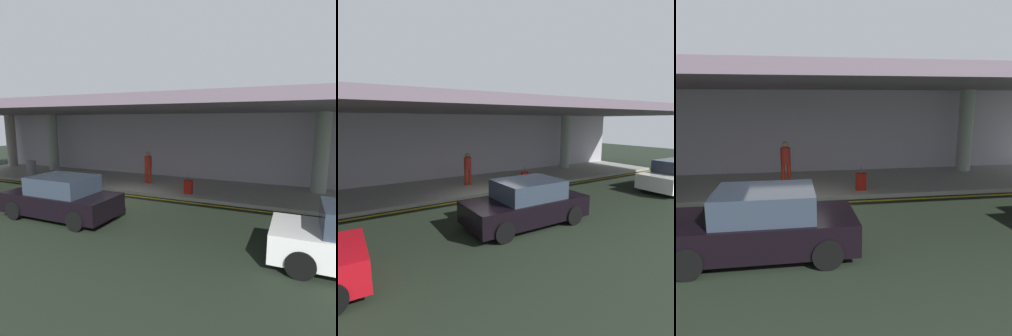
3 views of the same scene
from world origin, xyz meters
The scene contains 9 objects.
ground_plane centered at (0.00, 0.00, 0.00)m, with size 60.00×60.00×0.00m, color black.
sidewalk centered at (0.00, 3.10, 0.07)m, with size 26.00×4.20×0.15m, color #A3A59B.
lane_stripe_yellow centered at (0.00, 0.74, 0.00)m, with size 26.00×0.14×0.01m, color yellow.
support_column_center centered at (8.00, 4.31, 1.97)m, with size 0.66×0.66×3.65m, color #9DAC9C.
ceiling_overhang centered at (0.00, 2.60, 3.95)m, with size 28.00×13.20×0.30m, color slate.
terminal_back_wall centered at (0.00, 5.35, 1.90)m, with size 26.00×0.30×3.80m, color #B9B4C0.
car_black centered at (-0.49, -2.81, 0.71)m, with size 4.10×1.92×1.50m.
traveler_with_luggage centered at (-0.07, 2.88, 1.11)m, with size 0.38×0.38×1.68m.
suitcase_upright_primary centered at (2.62, 1.65, 0.46)m, with size 0.36×0.22×0.90m.
Camera 2 is at (-5.66, -9.91, 3.40)m, focal length 29.34 mm.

